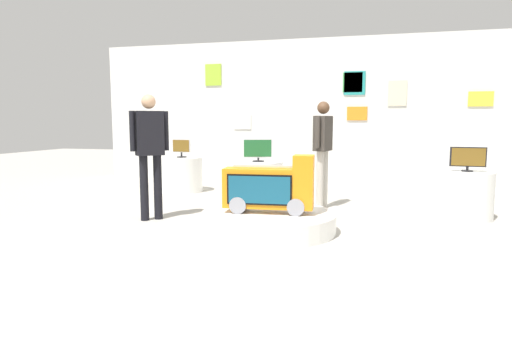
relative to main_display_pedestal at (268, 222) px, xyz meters
name	(u,v)px	position (x,y,z in m)	size (l,w,h in m)	color
ground_plane	(288,235)	(0.29, -0.15, -0.13)	(30.00, 30.00, 0.00)	#B2ADA3
back_wall_display	(331,111)	(0.29, 4.93, 1.53)	(11.29, 0.13, 3.30)	silver
main_display_pedestal	(268,222)	(0.00, 0.00, 0.00)	(1.75, 1.75, 0.25)	white
novelty_firetruck_tv	(270,189)	(0.02, -0.01, 0.43)	(1.17, 0.44, 0.75)	gray
display_pedestal_left_rear	(258,181)	(-0.74, 2.31, 0.22)	(0.88, 0.88, 0.70)	white
tv_on_left_rear	(258,150)	(-0.74, 2.30, 0.79)	(0.52, 0.22, 0.41)	black
display_pedestal_center_rear	(466,195)	(2.62, 1.52, 0.22)	(0.76, 0.76, 0.70)	white
tv_on_center_rear	(468,158)	(2.62, 1.52, 0.77)	(0.49, 0.16, 0.36)	black
display_pedestal_right_rear	(182,174)	(-2.49, 2.85, 0.22)	(0.84, 0.84, 0.70)	white
tv_on_right_rear	(181,148)	(-2.49, 2.84, 0.77)	(0.39, 0.20, 0.37)	black
shopper_browsing_near_truck	(150,147)	(-1.81, 0.25, 0.94)	(0.43, 0.41, 1.80)	black
shopper_browsing_rear	(323,146)	(0.48, 1.78, 0.90)	(0.29, 0.55, 1.74)	#B2ADA3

